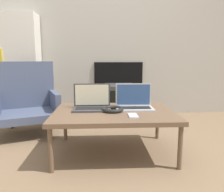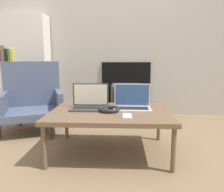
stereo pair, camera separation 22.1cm
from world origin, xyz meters
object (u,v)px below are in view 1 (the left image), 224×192
object	(u,v)px
laptop_left	(92,103)
laptop_right	(134,103)
phone	(133,115)
headphones	(113,109)
armchair	(26,99)
tv	(120,101)

from	to	relation	value
laptop_left	laptop_right	world-z (taller)	same
laptop_left	phone	xyz separation A→B (m)	(0.34, -0.27, -0.05)
laptop_right	headphones	xyz separation A→B (m)	(-0.21, -0.10, -0.03)
laptop_left	armchair	world-z (taller)	armchair
armchair	tv	bearing A→B (deg)	5.44
armchair	laptop_left	bearing A→B (deg)	-55.75
laptop_left	tv	distance (m)	1.17
headphones	phone	distance (m)	0.23
laptop_right	armchair	size ratio (longest dim) A/B	0.42
laptop_left	armchair	xyz separation A→B (m)	(-0.77, 0.53, -0.05)
tv	headphones	bearing A→B (deg)	-97.98
headphones	phone	world-z (taller)	headphones
laptop_left	phone	world-z (taller)	laptop_left
headphones	tv	world-z (taller)	tv
laptop_right	armchair	xyz separation A→B (m)	(-1.16, 0.53, -0.05)
phone	armchair	bearing A→B (deg)	144.13
phone	armchair	distance (m)	1.37
headphones	phone	size ratio (longest dim) A/B	1.36
laptop_left	headphones	distance (m)	0.21
tv	armchair	size ratio (longest dim) A/B	0.59
headphones	tv	bearing A→B (deg)	82.02
laptop_right	phone	xyz separation A→B (m)	(-0.05, -0.27, -0.05)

